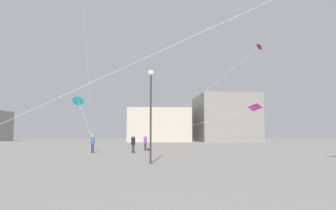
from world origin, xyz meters
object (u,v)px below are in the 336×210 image
kite_crimson_diamond (256,50)px  kite_cyan_diamond (78,101)px  building_centre_hall (159,126)px  lamppost_east (151,102)px  person_in_blue (93,143)px  person_in_black (133,143)px  kite_magenta_delta (253,108)px  building_right_hall (225,119)px  handbag_beside_flyer (148,150)px  person_in_purple (145,142)px

kite_crimson_diamond → kite_cyan_diamond: bearing=175.4°
building_centre_hall → lamppost_east: size_ratio=3.11×
person_in_blue → person_in_black: 4.03m
person_in_blue → kite_magenta_delta: size_ratio=0.12×
building_right_hall → handbag_beside_flyer: bearing=-110.5°
lamppost_east → person_in_purple: bearing=93.9°
person_in_purple → lamppost_east: lamppost_east is taller
building_centre_hall → kite_crimson_diamond: bearing=-78.9°
person_in_black → building_right_hall: size_ratio=0.10×
person_in_black → lamppost_east: size_ratio=0.31×
kite_magenta_delta → building_centre_hall: (-11.82, 47.97, -0.78)m
person_in_purple → person_in_black: 4.81m
kite_cyan_diamond → person_in_black: bearing=-26.2°
kite_magenta_delta → kite_cyan_diamond: bearing=-167.8°
kite_crimson_diamond → building_centre_hall: size_ratio=0.70×
person_in_black → person_in_purple: bearing=-63.5°
person_in_blue → handbag_beside_flyer: bearing=-116.9°
kite_cyan_diamond → building_right_hall: building_right_hall is taller
kite_crimson_diamond → building_centre_hall: 55.26m
building_centre_hall → building_right_hall: size_ratio=1.00×
building_centre_hall → lamppost_east: 67.11m
person_in_blue → kite_crimson_diamond: (16.71, 1.14, 9.75)m
person_in_blue → lamppost_east: bearing=140.1°
person_in_blue → building_centre_hall: bearing=-73.0°
building_centre_hall → building_right_hall: bearing=-0.7°
person_in_purple → person_in_blue: size_ratio=1.00×
kite_crimson_diamond → handbag_beside_flyer: size_ratio=39.30×
kite_magenta_delta → handbag_beside_flyer: bearing=-168.3°
lamppost_east → kite_crimson_diamond: bearing=51.2°
kite_crimson_diamond → kite_cyan_diamond: size_ratio=2.71×
building_centre_hall → lamppost_east: building_centre_hall is taller
person_in_black → kite_crimson_diamond: bearing=-135.1°
lamppost_east → handbag_beside_flyer: size_ratio=18.06×
person_in_purple → kite_crimson_diamond: (11.75, -3.17, 9.75)m
person_in_purple → lamppost_east: 16.70m
person_in_black → person_in_blue: bearing=32.1°
person_in_blue → handbag_beside_flyer: 6.96m
person_in_blue → lamppost_east: 13.84m
person_in_black → kite_magenta_delta: 16.37m
kite_cyan_diamond → building_centre_hall: building_centre_hall is taller
person_in_blue → kite_crimson_diamond: bearing=-152.6°
kite_crimson_diamond → building_centre_hall: (-10.53, 53.86, -6.44)m
building_centre_hall → handbag_beside_flyer: size_ratio=56.24×
kite_magenta_delta → building_right_hall: size_ratio=0.78×
kite_cyan_diamond → building_centre_hall: bearing=80.9°
person_in_purple → kite_crimson_diamond: kite_crimson_diamond is taller
person_in_purple → person_in_blue: person_in_purple is taller
lamppost_east → kite_cyan_diamond: bearing=119.3°
person_in_black → kite_magenta_delta: (14.00, 7.45, 4.08)m
kite_cyan_diamond → handbag_beside_flyer: size_ratio=14.48×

